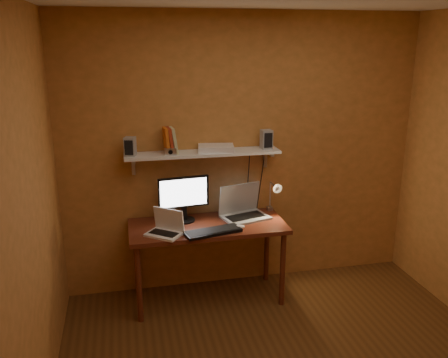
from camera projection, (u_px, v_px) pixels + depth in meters
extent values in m
cube|color=#C67B3C|center=(244.00, 154.00, 4.49)|extent=(3.40, 0.02, 2.60)
cube|color=#C67B3C|center=(19.00, 236.00, 2.63)|extent=(0.02, 3.20, 2.60)
cube|color=#612917|center=(208.00, 226.00, 4.26)|extent=(1.40, 0.60, 0.04)
cylinder|color=#612917|center=(139.00, 284.00, 4.01)|extent=(0.05, 0.05, 0.71)
cylinder|color=#612917|center=(283.00, 269.00, 4.27)|extent=(0.05, 0.05, 0.71)
cylinder|color=#612917|center=(137.00, 259.00, 4.46)|extent=(0.05, 0.05, 0.71)
cylinder|color=#612917|center=(267.00, 247.00, 4.72)|extent=(0.05, 0.05, 0.71)
cube|color=white|center=(203.00, 153.00, 4.25)|extent=(1.40, 0.25, 0.02)
cube|color=silver|center=(133.00, 165.00, 4.26)|extent=(0.03, 0.03, 0.18)
cube|color=silver|center=(265.00, 158.00, 4.51)|extent=(0.03, 0.03, 0.18)
cylinder|color=black|center=(184.00, 220.00, 4.34)|extent=(0.21, 0.21, 0.01)
cube|color=black|center=(184.00, 212.00, 4.31)|extent=(0.05, 0.04, 0.14)
cube|color=black|center=(184.00, 192.00, 4.26)|extent=(0.46, 0.07, 0.28)
cube|color=white|center=(184.00, 193.00, 4.24)|extent=(0.42, 0.05, 0.25)
cube|color=#9A9DA2|center=(245.00, 217.00, 4.39)|extent=(0.47, 0.39, 0.02)
cube|color=black|center=(245.00, 216.00, 4.39)|extent=(0.38, 0.25, 0.00)
cube|color=#9A9DA2|center=(239.00, 198.00, 4.45)|extent=(0.41, 0.17, 0.29)
cube|color=#13233B|center=(239.00, 198.00, 4.45)|extent=(0.36, 0.14, 0.24)
cube|color=white|center=(164.00, 234.00, 4.01)|extent=(0.35, 0.33, 0.02)
cube|color=black|center=(164.00, 233.00, 4.01)|extent=(0.26, 0.24, 0.00)
cube|color=white|center=(169.00, 219.00, 4.06)|extent=(0.25, 0.21, 0.20)
cube|color=black|center=(169.00, 219.00, 4.06)|extent=(0.21, 0.18, 0.17)
cube|color=black|center=(213.00, 232.00, 4.06)|extent=(0.51, 0.26, 0.03)
ellipsoid|color=white|center=(240.00, 227.00, 4.16)|extent=(0.10, 0.07, 0.03)
cube|color=silver|center=(270.00, 211.00, 4.61)|extent=(0.05, 0.06, 0.08)
cylinder|color=silver|center=(270.00, 196.00, 4.57)|extent=(0.02, 0.02, 0.28)
cylinder|color=silver|center=(273.00, 185.00, 4.46)|extent=(0.01, 0.16, 0.01)
cone|color=silver|center=(276.00, 187.00, 4.38)|extent=(0.09, 0.09, 0.09)
sphere|color=#FFE0A5|center=(276.00, 188.00, 4.36)|extent=(0.04, 0.04, 0.04)
cube|color=#9A9DA2|center=(130.00, 147.00, 4.09)|extent=(0.11, 0.11, 0.16)
cube|color=#9A9DA2|center=(266.00, 139.00, 4.36)|extent=(0.10, 0.10, 0.17)
cube|color=#C95919|center=(166.00, 141.00, 4.16)|extent=(0.06, 0.16, 0.23)
cube|color=#9E2D18|center=(170.00, 141.00, 4.17)|extent=(0.06, 0.16, 0.23)
cube|color=#B6B888|center=(174.00, 140.00, 4.18)|extent=(0.07, 0.16, 0.23)
cube|color=silver|center=(171.00, 152.00, 4.13)|extent=(0.11, 0.05, 0.06)
cylinder|color=black|center=(171.00, 152.00, 4.11)|extent=(0.04, 0.03, 0.04)
cube|color=white|center=(216.00, 148.00, 4.28)|extent=(0.35, 0.26, 0.05)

